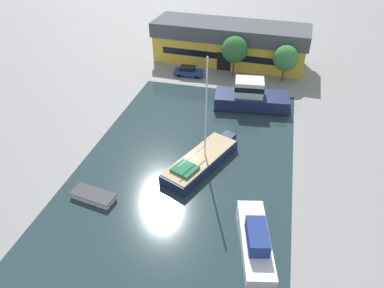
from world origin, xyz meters
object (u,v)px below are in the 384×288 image
object	(u,v)px
motor_cruiser	(251,97)
small_dinghy	(93,196)
quay_tree_by_water	(286,58)
sailboat_moored	(202,160)
warehouse_building	(229,43)
quay_tree_near_building	(235,50)
cabin_boat	(256,239)
parked_car	(188,71)

from	to	relation	value
motor_cruiser	small_dinghy	distance (m)	25.59
quay_tree_by_water	sailboat_moored	xyz separation A→B (m)	(-7.83, -24.04, -3.18)
small_dinghy	sailboat_moored	bearing A→B (deg)	139.29
warehouse_building	sailboat_moored	world-z (taller)	sailboat_moored
quay_tree_near_building	motor_cruiser	distance (m)	10.77
motor_cruiser	small_dinghy	size ratio (longest dim) A/B	2.30
small_dinghy	quay_tree_near_building	bearing A→B (deg)	173.42
quay_tree_near_building	cabin_boat	xyz separation A→B (m)	(6.98, -33.48, -3.67)
quay_tree_near_building	parked_car	size ratio (longest dim) A/B	1.39
cabin_boat	quay_tree_near_building	bearing A→B (deg)	89.09
sailboat_moored	cabin_boat	size ratio (longest dim) A/B	1.42
quay_tree_by_water	parked_car	xyz separation A→B (m)	(-15.14, -1.84, -3.02)
small_dinghy	cabin_boat	world-z (taller)	cabin_boat
warehouse_building	quay_tree_near_building	world-z (taller)	warehouse_building
warehouse_building	parked_car	distance (m)	9.85
cabin_boat	quay_tree_by_water	bearing A→B (deg)	75.55
warehouse_building	cabin_boat	size ratio (longest dim) A/B	3.13
quay_tree_near_building	quay_tree_by_water	bearing A→B (deg)	0.14
quay_tree_by_water	parked_car	bearing A→B (deg)	-173.08
warehouse_building	quay_tree_near_building	distance (m)	6.32
warehouse_building	small_dinghy	distance (m)	38.49
sailboat_moored	motor_cruiser	bearing A→B (deg)	98.59
warehouse_building	parked_car	size ratio (longest dim) A/B	5.71
sailboat_moored	cabin_boat	bearing A→B (deg)	-31.30
quay_tree_near_building	small_dinghy	size ratio (longest dim) A/B	1.42
quay_tree_by_water	small_dinghy	world-z (taller)	quay_tree_by_water
small_dinghy	cabin_boat	xyz separation A→B (m)	(15.89, -1.79, 0.49)
warehouse_building	motor_cruiser	world-z (taller)	warehouse_building
warehouse_building	small_dinghy	size ratio (longest dim) A/B	5.82
quay_tree_by_water	sailboat_moored	distance (m)	25.48
quay_tree_near_building	warehouse_building	bearing A→B (deg)	105.88
warehouse_building	sailboat_moored	bearing A→B (deg)	-83.52
quay_tree_by_water	cabin_boat	xyz separation A→B (m)	(-1.03, -33.50, -3.04)
quay_tree_by_water	motor_cruiser	size ratio (longest dim) A/B	0.55
small_dinghy	cabin_boat	bearing A→B (deg)	92.71
quay_tree_by_water	small_dinghy	distance (m)	36.12
quay_tree_near_building	sailboat_moored	distance (m)	24.32
warehouse_building	quay_tree_by_water	xyz separation A→B (m)	(9.72, -5.97, 0.43)
quay_tree_near_building	motor_cruiser	bearing A→B (deg)	-67.81
quay_tree_near_building	cabin_boat	bearing A→B (deg)	-78.22
parked_car	motor_cruiser	distance (m)	13.50
parked_car	cabin_boat	xyz separation A→B (m)	(14.11, -31.67, -0.02)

